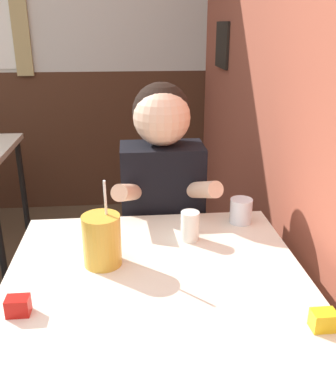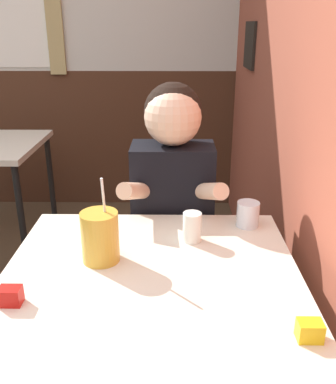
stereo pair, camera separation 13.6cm
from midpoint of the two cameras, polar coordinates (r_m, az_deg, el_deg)
The scene contains 9 objects.
brick_wall_right at distance 2.15m, azimuth 17.24°, elevation 18.31°, with size 0.08×4.66×2.70m.
back_wall at distance 3.51m, azimuth -12.48°, elevation 19.74°, with size 5.59×0.09×2.70m.
main_table at distance 1.33m, azimuth 0.70°, elevation -13.96°, with size 0.91×0.92×0.73m.
person_seated at distance 1.84m, azimuth 2.72°, elevation -3.05°, with size 0.42×0.42×1.23m.
cocktail_pitcher at distance 1.36m, azimuth -6.20°, elevation -6.03°, with size 0.12×0.12×0.28m.
glass_near_pitcher at distance 1.63m, azimuth 12.97°, elevation -2.95°, with size 0.08×0.08×0.09m.
glass_center at distance 1.49m, azimuth 5.86°, elevation -4.73°, with size 0.06×0.06×0.11m.
condiment_ketchup at distance 1.23m, azimuth -17.28°, elevation -13.19°, with size 0.06×0.04×0.05m.
condiment_mustard at distance 1.14m, azimuth 21.81°, elevation -16.91°, with size 0.06×0.04×0.05m.
Camera 2 is at (0.81, -0.74, 1.44)m, focal length 40.00 mm.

